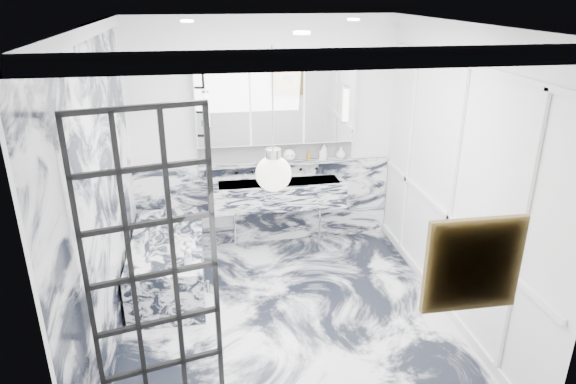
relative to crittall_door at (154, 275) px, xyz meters
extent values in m
plane|color=silver|center=(1.11, 0.95, -1.19)|extent=(3.60, 3.60, 0.00)
plane|color=white|center=(1.11, 0.95, 1.61)|extent=(3.60, 3.60, 0.00)
plane|color=white|center=(1.11, 2.75, 0.21)|extent=(3.60, 0.00, 3.60)
plane|color=white|center=(1.11, -0.85, 0.21)|extent=(3.60, 0.00, 3.60)
plane|color=white|center=(-0.49, 0.95, 0.21)|extent=(0.00, 3.60, 3.60)
plane|color=white|center=(2.71, 0.95, 0.21)|extent=(0.00, 3.60, 3.60)
cube|color=silver|center=(1.11, 2.72, -0.66)|extent=(3.18, 0.05, 1.05)
cube|color=silver|center=(-0.47, 0.95, 0.15)|extent=(0.02, 3.56, 2.68)
cube|color=white|center=(2.69, 0.95, 0.11)|extent=(0.03, 3.40, 2.30)
imported|color=#8C5919|center=(1.85, 2.66, 0.01)|extent=(0.10, 0.10, 0.22)
imported|color=#4C4C51|center=(1.84, 2.66, -0.01)|extent=(0.10, 0.10, 0.17)
imported|color=silver|center=(2.06, 2.66, -0.02)|extent=(0.14, 0.14, 0.15)
sphere|color=white|center=(1.41, 2.66, -0.02)|extent=(0.15, 0.15, 0.15)
cylinder|color=#8C5919|center=(1.66, 2.66, -0.05)|extent=(0.04, 0.04, 0.10)
cylinder|color=silver|center=(0.18, 1.21, -0.58)|extent=(0.07, 0.07, 0.12)
cube|color=#BE7B13|center=(1.93, -0.81, 0.36)|extent=(0.50, 0.05, 0.50)
sphere|color=white|center=(0.84, -0.11, 0.75)|extent=(0.24, 0.24, 0.24)
cube|color=silver|center=(1.26, 2.50, -0.46)|extent=(1.60, 0.45, 0.30)
cube|color=silver|center=(1.26, 2.67, -0.12)|extent=(1.90, 0.14, 0.04)
cube|color=white|center=(1.26, 2.73, 0.02)|extent=(1.90, 0.03, 0.23)
cube|color=white|center=(1.26, 2.67, 0.63)|extent=(1.90, 0.16, 1.00)
cylinder|color=white|center=(0.44, 2.58, 0.59)|extent=(0.07, 0.07, 0.40)
cylinder|color=white|center=(2.08, 2.58, 0.59)|extent=(0.07, 0.07, 0.40)
cube|color=silver|center=(-0.06, 1.84, -0.91)|extent=(0.75, 1.65, 0.55)
camera|label=1|loc=(0.42, -3.25, 1.88)|focal=32.00mm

